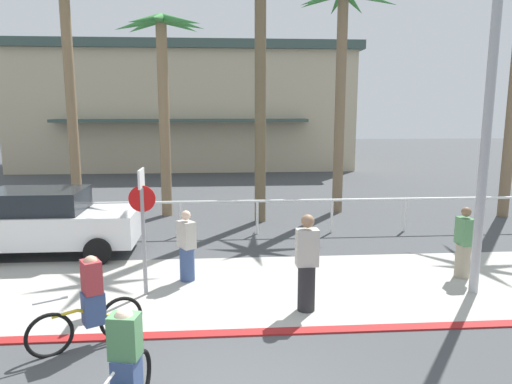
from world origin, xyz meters
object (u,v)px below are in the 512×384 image
Objects in this scene: palm_tree_2 at (66,30)px; cyclist_yellow_1 at (90,304)px; streetlight_curb at (498,77)px; cyclist_teal_0 at (125,373)px; stop_sign_bike_lane at (143,214)px; palm_tree_5 at (342,45)px; car_white_1 at (47,222)px; pedestrian_1 at (307,267)px; palm_tree_3 at (163,61)px; pedestrian_0 at (187,249)px; pedestrian_2 at (464,246)px; palm_tree_4 at (260,11)px.

palm_tree_2 reaches higher than cyclist_yellow_1.
cyclist_teal_0 is at bearing -151.09° from streetlight_curb.
stop_sign_bike_lane is 10.29m from palm_tree_2.
stop_sign_bike_lane is 10.21m from palm_tree_5.
pedestrian_1 is at bearing -32.95° from car_white_1.
palm_tree_3 reaches higher than car_white_1.
cyclist_teal_0 is (0.40, -4.04, -0.98)m from stop_sign_bike_lane.
car_white_1 is 2.73× the size of cyclist_yellow_1.
pedestrian_0 is (-4.92, -6.65, -5.11)m from palm_tree_5.
pedestrian_2 is (0.19, 1.08, -3.54)m from streetlight_curb.
palm_tree_5 reaches higher than pedestrian_2.
cyclist_yellow_1 is at bearing -112.28° from palm_tree_4.
palm_tree_4 is (3.14, -1.12, 1.43)m from palm_tree_3.
palm_tree_2 is 14.34m from pedestrian_2.
palm_tree_4 is at bearing -19.04° from palm_tree_2.
cyclist_yellow_1 is 0.88× the size of pedestrian_1.
palm_tree_3 is 3.75× the size of cyclist_teal_0.
pedestrian_2 is (6.83, 0.49, -0.94)m from stop_sign_bike_lane.
stop_sign_bike_lane is 0.33× the size of palm_tree_5.
palm_tree_4 is 5.88× the size of pedestrian_0.
pedestrian_1 is 1.15× the size of pedestrian_2.
stop_sign_bike_lane is at bearing -175.86° from pedestrian_2.
streetlight_curb is 0.90× the size of palm_tree_2.
streetlight_curb is 13.88m from palm_tree_2.
cyclist_yellow_1 is at bearing -168.93° from streetlight_curb.
car_white_1 is 7.68m from cyclist_teal_0.
pedestrian_1 is at bearing 48.73° from cyclist_teal_0.
streetlight_curb is at bearing -5.06° from stop_sign_bike_lane.
cyclist_yellow_1 is 1.00× the size of pedestrian_2.
stop_sign_bike_lane is 0.38× the size of palm_tree_3.
palm_tree_2 reaches higher than palm_tree_3.
cyclist_teal_0 is (-2.37, -10.13, -5.96)m from palm_tree_4.
palm_tree_2 is at bearing 160.96° from palm_tree_4.
pedestrian_0 is (4.55, -7.62, -5.63)m from palm_tree_2.
palm_tree_2 is 5.18× the size of cyclist_yellow_1.
cyclist_teal_0 is at bearing -144.83° from pedestrian_2.
palm_tree_5 is 1.75× the size of car_white_1.
palm_tree_3 is at bearing 136.95° from pedestrian_2.
cyclist_teal_0 is at bearing -71.39° from palm_tree_2.
pedestrian_0 is at bearing 143.29° from pedestrian_1.
palm_tree_3 is 4.21× the size of pedestrian_2.
palm_tree_3 is at bearing 112.79° from pedestrian_1.
palm_tree_3 is 7.97m from pedestrian_0.
stop_sign_bike_lane reaches higher than car_white_1.
palm_tree_5 reaches higher than pedestrian_1.
stop_sign_bike_lane is 1.59× the size of pedestrian_2.
streetlight_curb reaches higher than pedestrian_1.
car_white_1 is at bearing 135.04° from stop_sign_bike_lane.
cyclist_yellow_1 is (2.36, -4.89, -0.18)m from car_white_1.
palm_tree_3 is (3.41, -1.14, -1.13)m from palm_tree_2.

